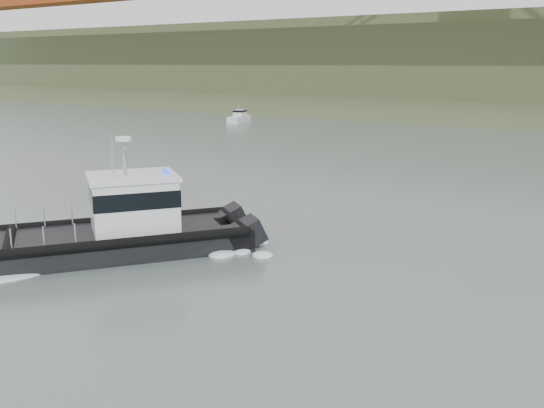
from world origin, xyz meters
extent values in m
plane|color=#4F5E59|center=(0.00, 0.00, 0.00)|extent=(400.00, 400.00, 0.00)
cube|color=black|center=(-7.40, 6.54, 0.44)|extent=(8.00, 10.08, 1.26)
cube|color=black|center=(-5.12, 4.84, 0.44)|extent=(8.00, 10.08, 1.26)
cube|color=black|center=(-6.57, 5.27, 0.95)|extent=(9.33, 10.51, 0.26)
cube|color=white|center=(-5.95, 6.11, 2.28)|extent=(4.79, 4.92, 2.42)
cube|color=black|center=(-5.95, 6.11, 2.71)|extent=(4.87, 5.00, 0.79)
cube|color=white|center=(-5.95, 6.11, 3.57)|extent=(5.08, 5.21, 0.17)
cylinder|color=#979A9F|center=(-6.13, 5.86, 4.43)|extent=(0.17, 0.17, 1.89)
cylinder|color=white|center=(-6.13, 5.86, 5.33)|extent=(0.74, 0.74, 0.19)
cube|color=silver|center=(-39.38, 59.39, 0.45)|extent=(3.06, 5.62, 1.07)
cube|color=silver|center=(-39.49, 59.82, 1.34)|extent=(1.91, 2.42, 1.07)
cube|color=black|center=(-39.49, 59.82, 1.69)|extent=(1.97, 2.48, 0.31)
cylinder|color=#979A9F|center=(-39.38, 59.39, 2.31)|extent=(0.07, 0.07, 1.07)
camera|label=1|loc=(14.57, -13.22, 8.69)|focal=40.00mm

